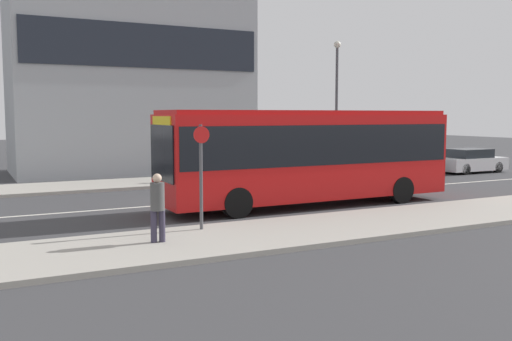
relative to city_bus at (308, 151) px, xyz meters
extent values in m
plane|color=#3A3A3D|center=(-3.28, 2.33, -1.91)|extent=(120.00, 120.00, 0.00)
cube|color=#A39E93|center=(-3.28, -3.92, -1.84)|extent=(44.00, 3.50, 0.13)
cube|color=#A39E93|center=(-3.28, 8.58, -1.84)|extent=(44.00, 3.50, 0.13)
cube|color=silver|center=(-3.28, 2.33, -1.91)|extent=(41.80, 0.16, 0.01)
cube|color=#1E232D|center=(-2.19, 11.80, 4.74)|extent=(12.16, 0.08, 2.20)
cube|color=red|center=(0.01, 0.00, -0.16)|extent=(10.55, 2.43, 2.87)
cube|color=black|center=(0.01, 0.00, 0.27)|extent=(10.34, 2.46, 1.32)
cube|color=red|center=(0.01, 0.00, 1.34)|extent=(10.39, 2.23, 0.14)
cube|color=black|center=(-5.28, 0.00, 0.10)|extent=(0.05, 2.14, 1.72)
cube|color=yellow|center=(-5.28, 0.00, 1.06)|extent=(0.04, 1.70, 0.32)
cylinder|color=black|center=(-3.26, -1.10, -1.43)|extent=(0.96, 0.28, 0.96)
cylinder|color=black|center=(-3.26, 1.10, -1.43)|extent=(0.96, 0.28, 0.96)
cylinder|color=black|center=(3.28, -1.10, -1.43)|extent=(0.96, 0.28, 0.96)
cylinder|color=black|center=(3.28, 1.10, -1.43)|extent=(0.96, 0.28, 0.96)
cube|color=black|center=(9.41, 5.91, -1.42)|extent=(4.16, 1.77, 0.68)
cube|color=#21262B|center=(9.28, 5.91, -0.81)|extent=(2.29, 1.56, 0.55)
cylinder|color=black|center=(10.70, 5.11, -1.61)|extent=(0.60, 0.18, 0.60)
cylinder|color=black|center=(10.70, 6.70, -1.61)|extent=(0.60, 0.18, 0.60)
cylinder|color=black|center=(8.12, 5.11, -1.61)|extent=(0.60, 0.18, 0.60)
cylinder|color=black|center=(8.12, 6.70, -1.61)|extent=(0.60, 0.18, 0.60)
cube|color=silver|center=(14.16, 5.65, -1.42)|extent=(4.00, 1.83, 0.68)
cube|color=#21262B|center=(14.04, 5.65, -0.84)|extent=(2.20, 1.61, 0.48)
cylinder|color=black|center=(15.41, 4.83, -1.61)|extent=(0.60, 0.18, 0.60)
cylinder|color=black|center=(15.41, 6.48, -1.61)|extent=(0.60, 0.18, 0.60)
cylinder|color=black|center=(12.92, 4.83, -1.61)|extent=(0.60, 0.18, 0.60)
cylinder|color=black|center=(12.92, 6.48, -1.61)|extent=(0.60, 0.18, 0.60)
cylinder|color=#383347|center=(-6.72, -3.74, -1.40)|extent=(0.15, 0.15, 0.77)
cylinder|color=#383347|center=(-6.52, -3.77, -1.40)|extent=(0.15, 0.15, 0.77)
cylinder|color=#4C4C4C|center=(-6.62, -3.76, -0.68)|extent=(0.34, 0.34, 0.67)
sphere|color=beige|center=(-6.62, -3.76, -0.23)|extent=(0.22, 0.22, 0.22)
cylinder|color=#4C4C51|center=(-5.12, -2.79, -0.38)|extent=(0.09, 0.09, 2.79)
cylinder|color=red|center=(-5.12, -2.85, 0.74)|extent=(0.44, 0.03, 0.44)
cylinder|color=#4C4C51|center=(6.39, 7.38, 1.46)|extent=(0.14, 0.14, 6.48)
sphere|color=silver|center=(6.39, 7.38, 4.81)|extent=(0.36, 0.36, 0.36)
camera|label=1|loc=(-10.69, -16.79, 1.27)|focal=40.00mm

